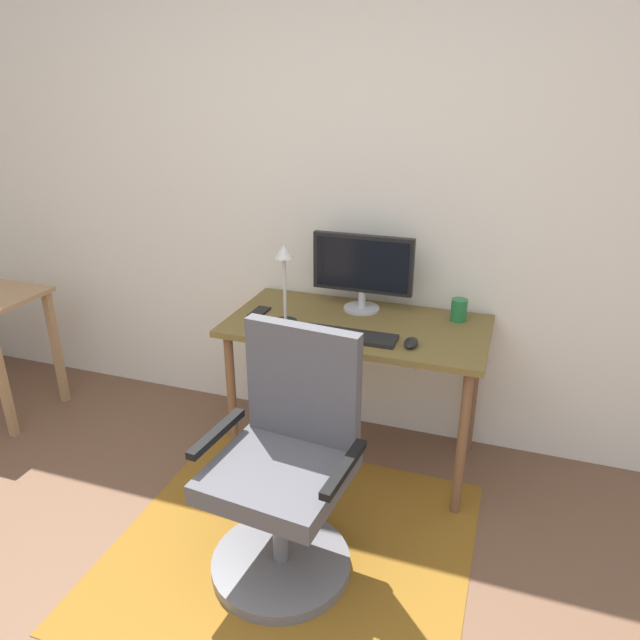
{
  "coord_description": "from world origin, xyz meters",
  "views": [
    {
      "loc": [
        0.87,
        -0.68,
        1.84
      ],
      "look_at": [
        0.1,
        1.56,
        0.86
      ],
      "focal_mm": 33.04,
      "sensor_mm": 36.0,
      "label": 1
    }
  ],
  "objects_px": {
    "keyboard": "(349,336)",
    "computer_mouse": "(411,343)",
    "office_chair": "(286,479)",
    "desk": "(357,340)",
    "coffee_cup": "(459,310)",
    "desk_lamp": "(284,274)",
    "cell_phone": "(259,312)",
    "monitor": "(363,267)"
  },
  "relations": [
    {
      "from": "coffee_cup",
      "to": "office_chair",
      "type": "height_order",
      "value": "office_chair"
    },
    {
      "from": "monitor",
      "to": "keyboard",
      "type": "height_order",
      "value": "monitor"
    },
    {
      "from": "keyboard",
      "to": "cell_phone",
      "type": "xyz_separation_m",
      "value": [
        -0.5,
        0.14,
        -0.0
      ]
    },
    {
      "from": "monitor",
      "to": "coffee_cup",
      "type": "bearing_deg",
      "value": 1.54
    },
    {
      "from": "office_chair",
      "to": "coffee_cup",
      "type": "bearing_deg",
      "value": 67.65
    },
    {
      "from": "desk",
      "to": "monitor",
      "type": "xyz_separation_m",
      "value": [
        -0.03,
        0.18,
        0.31
      ]
    },
    {
      "from": "computer_mouse",
      "to": "desk_lamp",
      "type": "xyz_separation_m",
      "value": [
        -0.61,
        0.06,
        0.23
      ]
    },
    {
      "from": "keyboard",
      "to": "office_chair",
      "type": "relative_size",
      "value": 0.44
    },
    {
      "from": "computer_mouse",
      "to": "office_chair",
      "type": "relative_size",
      "value": 0.11
    },
    {
      "from": "monitor",
      "to": "cell_phone",
      "type": "xyz_separation_m",
      "value": [
        -0.47,
        -0.21,
        -0.22
      ]
    },
    {
      "from": "monitor",
      "to": "desk",
      "type": "bearing_deg",
      "value": -81.25
    },
    {
      "from": "coffee_cup",
      "to": "desk_lamp",
      "type": "height_order",
      "value": "desk_lamp"
    },
    {
      "from": "computer_mouse",
      "to": "office_chair",
      "type": "height_order",
      "value": "office_chair"
    },
    {
      "from": "desk",
      "to": "computer_mouse",
      "type": "xyz_separation_m",
      "value": [
        0.29,
        -0.18,
        0.1
      ]
    },
    {
      "from": "desk_lamp",
      "to": "office_chair",
      "type": "bearing_deg",
      "value": -68.39
    },
    {
      "from": "desk",
      "to": "desk_lamp",
      "type": "distance_m",
      "value": 0.48
    },
    {
      "from": "keyboard",
      "to": "office_chair",
      "type": "distance_m",
      "value": 0.71
    },
    {
      "from": "desk",
      "to": "desk_lamp",
      "type": "height_order",
      "value": "desk_lamp"
    },
    {
      "from": "cell_phone",
      "to": "desk_lamp",
      "type": "height_order",
      "value": "desk_lamp"
    },
    {
      "from": "desk",
      "to": "desk_lamp",
      "type": "bearing_deg",
      "value": -160.31
    },
    {
      "from": "keyboard",
      "to": "cell_phone",
      "type": "distance_m",
      "value": 0.52
    },
    {
      "from": "monitor",
      "to": "desk_lamp",
      "type": "height_order",
      "value": "same"
    },
    {
      "from": "desk_lamp",
      "to": "desk",
      "type": "bearing_deg",
      "value": 19.69
    },
    {
      "from": "keyboard",
      "to": "computer_mouse",
      "type": "height_order",
      "value": "computer_mouse"
    },
    {
      "from": "keyboard",
      "to": "computer_mouse",
      "type": "xyz_separation_m",
      "value": [
        0.28,
        -0.0,
        0.01
      ]
    },
    {
      "from": "desk_lamp",
      "to": "keyboard",
      "type": "bearing_deg",
      "value": -9.99
    },
    {
      "from": "keyboard",
      "to": "desk_lamp",
      "type": "distance_m",
      "value": 0.41
    },
    {
      "from": "office_chair",
      "to": "cell_phone",
      "type": "bearing_deg",
      "value": 126.05
    },
    {
      "from": "cell_phone",
      "to": "office_chair",
      "type": "relative_size",
      "value": 0.14
    },
    {
      "from": "monitor",
      "to": "keyboard",
      "type": "xyz_separation_m",
      "value": [
        0.04,
        -0.35,
        -0.21
      ]
    },
    {
      "from": "monitor",
      "to": "office_chair",
      "type": "xyz_separation_m",
      "value": [
        -0.03,
        -0.95,
        -0.58
      ]
    },
    {
      "from": "desk",
      "to": "desk_lamp",
      "type": "relative_size",
      "value": 3.22
    },
    {
      "from": "coffee_cup",
      "to": "office_chair",
      "type": "relative_size",
      "value": 0.11
    },
    {
      "from": "office_chair",
      "to": "monitor",
      "type": "bearing_deg",
      "value": 93.59
    },
    {
      "from": "office_chair",
      "to": "desk",
      "type": "bearing_deg",
      "value": 91.12
    },
    {
      "from": "monitor",
      "to": "cell_phone",
      "type": "relative_size",
      "value": 3.57
    },
    {
      "from": "coffee_cup",
      "to": "desk_lamp",
      "type": "relative_size",
      "value": 0.28
    },
    {
      "from": "monitor",
      "to": "coffee_cup",
      "type": "relative_size",
      "value": 4.65
    },
    {
      "from": "computer_mouse",
      "to": "cell_phone",
      "type": "distance_m",
      "value": 0.8
    },
    {
      "from": "cell_phone",
      "to": "office_chair",
      "type": "xyz_separation_m",
      "value": [
        0.43,
        -0.74,
        -0.36
      ]
    },
    {
      "from": "computer_mouse",
      "to": "cell_phone",
      "type": "xyz_separation_m",
      "value": [
        -0.78,
        0.14,
        -0.01
      ]
    },
    {
      "from": "computer_mouse",
      "to": "office_chair",
      "type": "bearing_deg",
      "value": -120.53
    }
  ]
}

